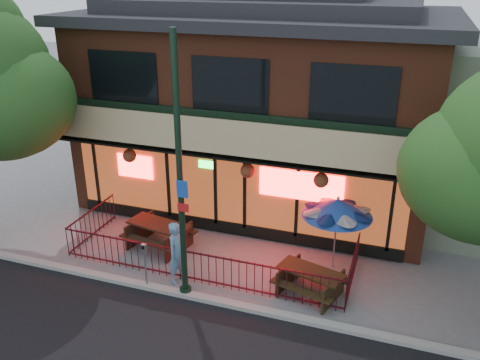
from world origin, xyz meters
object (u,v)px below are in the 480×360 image
(picnic_table_right, at_px, (310,279))
(pedestrian, at_px, (177,253))
(street_light, at_px, (181,188))
(patio_umbrella, at_px, (337,207))
(picnic_table_left, at_px, (159,232))
(parking_meter_near, at_px, (145,259))

(picnic_table_right, relative_size, pedestrian, 1.12)
(street_light, xyz_separation_m, patio_umbrella, (3.55, 2.67, -1.19))
(street_light, height_order, picnic_table_right, street_light)
(picnic_table_left, xyz_separation_m, pedestrian, (1.39, -1.52, 0.37))
(picnic_table_left, relative_size, picnic_table_right, 1.07)
(picnic_table_left, height_order, patio_umbrella, patio_umbrella)
(picnic_table_right, relative_size, patio_umbrella, 0.90)
(picnic_table_left, height_order, pedestrian, pedestrian)
(street_light, xyz_separation_m, pedestrian, (-0.44, 0.50, -2.23))
(patio_umbrella, bearing_deg, picnic_table_left, -173.15)
(picnic_table_left, bearing_deg, picnic_table_right, -10.39)
(picnic_table_left, bearing_deg, pedestrian, -47.58)
(picnic_table_left, height_order, picnic_table_right, picnic_table_left)
(picnic_table_right, distance_m, parking_meter_near, 4.50)
(parking_meter_near, bearing_deg, patio_umbrella, 30.35)
(street_light, height_order, parking_meter_near, street_light)
(picnic_table_left, relative_size, patio_umbrella, 0.96)
(patio_umbrella, xyz_separation_m, pedestrian, (-3.99, -2.17, -1.04))
(pedestrian, bearing_deg, picnic_table_left, 54.36)
(pedestrian, bearing_deg, patio_umbrella, -49.59)
(picnic_table_right, bearing_deg, street_light, -160.89)
(patio_umbrella, bearing_deg, picnic_table_right, -103.18)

